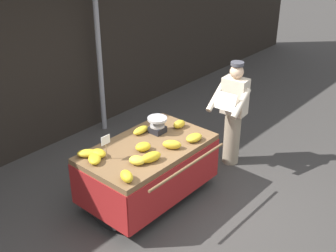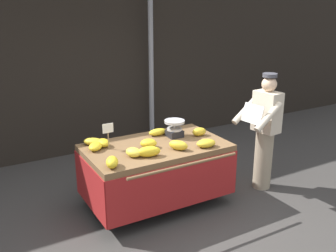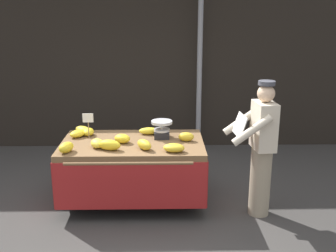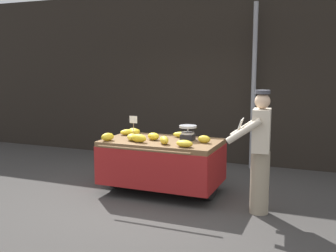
{
  "view_description": "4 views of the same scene",
  "coord_description": "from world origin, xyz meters",
  "px_view_note": "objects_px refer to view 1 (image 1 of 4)",
  "views": [
    {
      "loc": [
        -3.81,
        -2.97,
        3.82
      ],
      "look_at": [
        0.18,
        0.51,
        1.1
      ],
      "focal_mm": 46.85,
      "sensor_mm": 36.0,
      "label": 1
    },
    {
      "loc": [
        -2.31,
        -3.54,
        2.64
      ],
      "look_at": [
        0.06,
        0.59,
        1.11
      ],
      "focal_mm": 41.2,
      "sensor_mm": 36.0,
      "label": 2
    },
    {
      "loc": [
        0.26,
        -4.42,
        2.55
      ],
      "look_at": [
        0.36,
        0.67,
        1.06
      ],
      "focal_mm": 43.93,
      "sensor_mm": 36.0,
      "label": 3
    },
    {
      "loc": [
        2.33,
        -5.1,
        2.02
      ],
      "look_at": [
        -0.0,
        0.64,
        1.1
      ],
      "focal_mm": 42.41,
      "sensor_mm": 36.0,
      "label": 4
    }
  ],
  "objects_px": {
    "banana_cart": "(148,160)",
    "vendor_person": "(233,114)",
    "banana_bunch_2": "(88,153)",
    "banana_bunch_3": "(172,145)",
    "banana_bunch_1": "(194,138)",
    "street_pole": "(98,44)",
    "banana_bunch_9": "(95,159)",
    "banana_bunch_4": "(143,147)",
    "price_sign": "(106,142)",
    "banana_bunch_0": "(141,130)",
    "banana_bunch_5": "(127,176)",
    "banana_bunch_7": "(179,124)",
    "banana_bunch_10": "(137,160)",
    "banana_bunch_8": "(151,157)",
    "banana_bunch_6": "(99,153)",
    "weighing_scale": "(157,125)"
  },
  "relations": [
    {
      "from": "banana_bunch_1",
      "to": "banana_bunch_3",
      "type": "height_order",
      "value": "banana_bunch_3"
    },
    {
      "from": "banana_cart",
      "to": "banana_bunch_4",
      "type": "distance_m",
      "value": 0.31
    },
    {
      "from": "weighing_scale",
      "to": "banana_bunch_6",
      "type": "height_order",
      "value": "weighing_scale"
    },
    {
      "from": "banana_bunch_8",
      "to": "banana_bunch_3",
      "type": "bearing_deg",
      "value": 1.82
    },
    {
      "from": "banana_bunch_2",
      "to": "banana_bunch_5",
      "type": "xyz_separation_m",
      "value": [
        -0.06,
        -0.78,
        0.02
      ]
    },
    {
      "from": "banana_bunch_0",
      "to": "banana_bunch_6",
      "type": "bearing_deg",
      "value": -177.15
    },
    {
      "from": "banana_cart",
      "to": "banana_bunch_9",
      "type": "xyz_separation_m",
      "value": [
        -0.74,
        0.22,
        0.27
      ]
    },
    {
      "from": "banana_cart",
      "to": "banana_bunch_5",
      "type": "xyz_separation_m",
      "value": [
        -0.76,
        -0.39,
        0.29
      ]
    },
    {
      "from": "street_pole",
      "to": "banana_bunch_0",
      "type": "bearing_deg",
      "value": -114.98
    },
    {
      "from": "banana_bunch_5",
      "to": "banana_bunch_6",
      "type": "distance_m",
      "value": 0.69
    },
    {
      "from": "street_pole",
      "to": "banana_cart",
      "type": "xyz_separation_m",
      "value": [
        -1.05,
        -2.14,
        -0.98
      ]
    },
    {
      "from": "banana_bunch_1",
      "to": "banana_bunch_3",
      "type": "relative_size",
      "value": 1.01
    },
    {
      "from": "street_pole",
      "to": "weighing_scale",
      "type": "bearing_deg",
      "value": -108.78
    },
    {
      "from": "banana_bunch_7",
      "to": "banana_bunch_10",
      "type": "height_order",
      "value": "banana_bunch_7"
    },
    {
      "from": "banana_bunch_0",
      "to": "banana_bunch_5",
      "type": "relative_size",
      "value": 1.23
    },
    {
      "from": "price_sign",
      "to": "banana_bunch_2",
      "type": "xyz_separation_m",
      "value": [
        -0.12,
        0.24,
        -0.2
      ]
    },
    {
      "from": "banana_bunch_4",
      "to": "banana_cart",
      "type": "bearing_deg",
      "value": 18.43
    },
    {
      "from": "price_sign",
      "to": "banana_bunch_10",
      "type": "height_order",
      "value": "price_sign"
    },
    {
      "from": "banana_bunch_5",
      "to": "banana_bunch_9",
      "type": "xyz_separation_m",
      "value": [
        0.02,
        0.61,
        -0.01
      ]
    },
    {
      "from": "banana_bunch_5",
      "to": "banana_bunch_7",
      "type": "height_order",
      "value": "banana_bunch_5"
    },
    {
      "from": "banana_bunch_1",
      "to": "banana_bunch_10",
      "type": "height_order",
      "value": "banana_bunch_10"
    },
    {
      "from": "price_sign",
      "to": "banana_bunch_1",
      "type": "distance_m",
      "value": 1.26
    },
    {
      "from": "street_pole",
      "to": "banana_bunch_7",
      "type": "bearing_deg",
      "value": -99.52
    },
    {
      "from": "street_pole",
      "to": "banana_bunch_1",
      "type": "height_order",
      "value": "street_pole"
    },
    {
      "from": "banana_bunch_4",
      "to": "banana_bunch_7",
      "type": "distance_m",
      "value": 0.83
    },
    {
      "from": "street_pole",
      "to": "vendor_person",
      "type": "bearing_deg",
      "value": -77.62
    },
    {
      "from": "banana_bunch_1",
      "to": "banana_bunch_8",
      "type": "relative_size",
      "value": 0.91
    },
    {
      "from": "banana_bunch_3",
      "to": "banana_cart",
      "type": "bearing_deg",
      "value": 119.02
    },
    {
      "from": "street_pole",
      "to": "banana_bunch_0",
      "type": "distance_m",
      "value": 2.12
    },
    {
      "from": "banana_bunch_2",
      "to": "banana_bunch_4",
      "type": "height_order",
      "value": "banana_bunch_4"
    },
    {
      "from": "banana_bunch_6",
      "to": "banana_bunch_10",
      "type": "height_order",
      "value": "banana_bunch_10"
    },
    {
      "from": "banana_bunch_1",
      "to": "banana_bunch_2",
      "type": "bearing_deg",
      "value": 147.34
    },
    {
      "from": "banana_bunch_1",
      "to": "banana_bunch_5",
      "type": "height_order",
      "value": "banana_bunch_5"
    },
    {
      "from": "banana_bunch_8",
      "to": "banana_bunch_6",
      "type": "bearing_deg",
      "value": 121.06
    },
    {
      "from": "price_sign",
      "to": "banana_bunch_0",
      "type": "bearing_deg",
      "value": 11.57
    },
    {
      "from": "banana_bunch_2",
      "to": "banana_bunch_3",
      "type": "relative_size",
      "value": 1.08
    },
    {
      "from": "banana_bunch_2",
      "to": "weighing_scale",
      "type": "bearing_deg",
      "value": -12.21
    },
    {
      "from": "banana_bunch_9",
      "to": "banana_bunch_10",
      "type": "distance_m",
      "value": 0.54
    },
    {
      "from": "banana_bunch_2",
      "to": "banana_bunch_6",
      "type": "relative_size",
      "value": 1.31
    },
    {
      "from": "banana_cart",
      "to": "vendor_person",
      "type": "height_order",
      "value": "vendor_person"
    },
    {
      "from": "banana_bunch_4",
      "to": "street_pole",
      "type": "bearing_deg",
      "value": 61.59
    },
    {
      "from": "banana_bunch_6",
      "to": "banana_bunch_5",
      "type": "bearing_deg",
      "value": -102.49
    },
    {
      "from": "banana_bunch_8",
      "to": "banana_bunch_0",
      "type": "bearing_deg",
      "value": 53.73
    },
    {
      "from": "banana_cart",
      "to": "banana_bunch_4",
      "type": "xyz_separation_m",
      "value": [
        -0.13,
        -0.04,
        0.28
      ]
    },
    {
      "from": "vendor_person",
      "to": "banana_cart",
      "type": "bearing_deg",
      "value": 168.36
    },
    {
      "from": "banana_bunch_3",
      "to": "banana_bunch_0",
      "type": "bearing_deg",
      "value": 86.02
    },
    {
      "from": "banana_bunch_10",
      "to": "banana_bunch_8",
      "type": "bearing_deg",
      "value": -29.27
    },
    {
      "from": "street_pole",
      "to": "banana_bunch_5",
      "type": "xyz_separation_m",
      "value": [
        -1.82,
        -2.52,
        -0.7
      ]
    },
    {
      "from": "banana_bunch_4",
      "to": "banana_bunch_9",
      "type": "bearing_deg",
      "value": 156.91
    },
    {
      "from": "banana_bunch_9",
      "to": "banana_bunch_4",
      "type": "bearing_deg",
      "value": -23.09
    }
  ]
}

